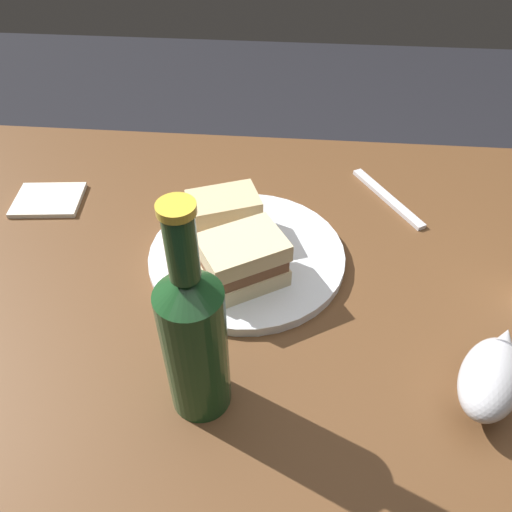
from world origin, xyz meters
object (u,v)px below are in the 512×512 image
Objects in this scene: sandwich_half_left at (224,215)px; gravy_boat at (491,377)px; fork at (387,198)px; cider_bottle at (194,339)px; sandwich_half_right at (243,260)px; plate at (247,256)px; napkin at (48,200)px.

gravy_boat is (-0.33, 0.25, -0.01)m from sandwich_half_left.
fork is (0.07, -0.38, -0.04)m from gravy_boat.
cider_bottle is at bearing 4.81° from gravy_boat.
sandwich_half_right is at bearing 111.67° from sandwich_half_left.
cider_bottle reaches higher than sandwich_half_left.
napkin is at bearing -17.75° from plate.
cider_bottle is (0.32, 0.03, 0.07)m from gravy_boat.
sandwich_half_left is 0.88× the size of sandwich_half_right.
cider_bottle is at bearing 91.89° from sandwich_half_left.
gravy_boat reaches higher than plate.
cider_bottle is at bearing 80.79° from sandwich_half_right.
fork is at bearing -122.08° from cider_bottle.
cider_bottle reaches higher than sandwich_half_right.
sandwich_half_left is at bearing -68.33° from sandwich_half_right.
gravy_boat is 0.48× the size of cider_bottle.
sandwich_half_right reaches higher than plate.
sandwich_half_left reaches higher than gravy_boat.
napkin is (0.64, -0.32, -0.04)m from gravy_boat.
plate is 0.07m from sandwich_half_right.
sandwich_half_right is (-0.00, 0.06, 0.04)m from plate.
sandwich_half_left is 0.88× the size of gravy_boat.
napkin is at bearing 64.00° from fork.
sandwich_half_right reaches higher than sandwich_half_left.
sandwich_half_right is 1.00× the size of gravy_boat.
sandwich_half_left is 0.10m from sandwich_half_right.
sandwich_half_right is at bearing -27.38° from gravy_boat.
sandwich_half_left is at bearing -88.11° from cider_bottle.
fork is (-0.25, -0.40, -0.11)m from cider_bottle.
plate is at bearing -35.21° from gravy_boat.
sandwich_half_left is 0.66× the size of fork.
plate is 2.43× the size of sandwich_half_left.
plate is at bearing 162.25° from napkin.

